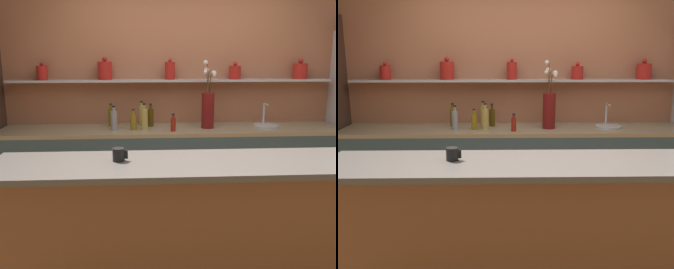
% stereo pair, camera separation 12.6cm
% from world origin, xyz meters
% --- Properties ---
extents(back_wall_unit, '(5.20, 0.28, 2.60)m').
position_xyz_m(back_wall_unit, '(-0.00, 1.60, 1.30)').
color(back_wall_unit, '#A86647').
rests_on(back_wall_unit, ground_plane).
extents(back_counter_unit, '(3.64, 0.62, 0.92)m').
position_xyz_m(back_counter_unit, '(-0.10, 1.24, 0.46)').
color(back_counter_unit, '#334C56').
rests_on(back_counter_unit, ground_plane).
extents(island_counter, '(2.79, 0.61, 1.02)m').
position_xyz_m(island_counter, '(0.00, -0.36, 0.51)').
color(island_counter, brown).
rests_on(island_counter, ground_plane).
extents(flower_vase, '(0.15, 0.16, 0.71)m').
position_xyz_m(flower_vase, '(0.28, 1.21, 1.14)').
color(flower_vase, maroon).
rests_on(flower_vase, back_counter_unit).
extents(sink_fixture, '(0.28, 0.28, 0.25)m').
position_xyz_m(sink_fixture, '(0.93, 1.25, 0.95)').
color(sink_fixture, '#B7B7BC').
rests_on(sink_fixture, back_counter_unit).
extents(bottle_spirit_0, '(0.06, 0.06, 0.27)m').
position_xyz_m(bottle_spirit_0, '(-0.43, 1.38, 1.03)').
color(bottle_spirit_0, tan).
rests_on(bottle_spirit_0, back_counter_unit).
extents(bottle_spirit_1, '(0.07, 0.07, 0.25)m').
position_xyz_m(bottle_spirit_1, '(-0.71, 1.16, 1.03)').
color(bottle_spirit_1, gray).
rests_on(bottle_spirit_1, back_counter_unit).
extents(bottle_spirit_2, '(0.07, 0.07, 0.28)m').
position_xyz_m(bottle_spirit_2, '(-0.40, 1.15, 1.04)').
color(bottle_spirit_2, tan).
rests_on(bottle_spirit_2, back_counter_unit).
extents(bottle_sauce_3, '(0.05, 0.05, 0.18)m').
position_xyz_m(bottle_sauce_3, '(-0.10, 1.07, 1.00)').
color(bottle_sauce_3, maroon).
rests_on(bottle_sauce_3, back_counter_unit).
extents(bottle_oil_4, '(0.06, 0.06, 0.25)m').
position_xyz_m(bottle_oil_4, '(-0.76, 1.36, 1.02)').
color(bottle_oil_4, brown).
rests_on(bottle_oil_4, back_counter_unit).
extents(bottle_oil_5, '(0.06, 0.06, 0.22)m').
position_xyz_m(bottle_oil_5, '(-0.51, 1.16, 1.01)').
color(bottle_oil_5, olive).
rests_on(bottle_oil_5, back_counter_unit).
extents(bottle_oil_6, '(0.06, 0.06, 0.25)m').
position_xyz_m(bottle_oil_6, '(-0.33, 1.34, 1.02)').
color(bottle_oil_6, '#47380A').
rests_on(bottle_oil_6, back_counter_unit).
extents(coffee_mug, '(0.10, 0.08, 0.09)m').
position_xyz_m(coffee_mug, '(-0.56, -0.32, 1.06)').
color(coffee_mug, black).
rests_on(coffee_mug, island_counter).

